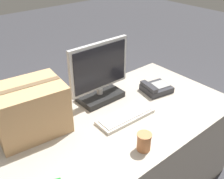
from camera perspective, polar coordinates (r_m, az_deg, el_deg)
name	(u,v)px	position (r m, az deg, el deg)	size (l,w,h in m)	color
office_desk	(111,161)	(1.98, -0.29, -15.25)	(1.80, 0.90, 0.72)	#A89E8E
monitor	(100,77)	(1.88, -2.71, 2.72)	(0.49, 0.20, 0.44)	black
keyboard	(125,116)	(1.76, 2.94, -5.85)	(0.41, 0.16, 0.03)	beige
desk_phone	(156,88)	(2.08, 9.51, 0.31)	(0.24, 0.22, 0.08)	#2D2D33
paper_cup_right	(144,142)	(1.51, 6.97, -11.22)	(0.09, 0.09, 0.11)	#BC7547
cardboard_box	(30,109)	(1.65, -17.49, -4.12)	(0.45, 0.36, 0.32)	tan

